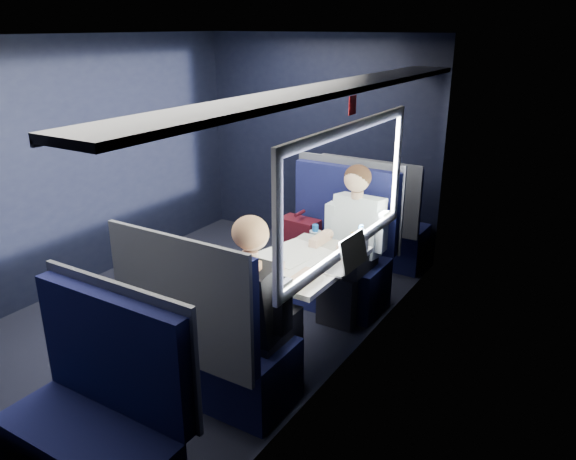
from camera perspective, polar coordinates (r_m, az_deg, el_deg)
The scene contains 13 objects.
ground at distance 5.01m, azimuth -8.89°, elevation -8.41°, with size 2.80×4.20×0.01m, color black.
room_shell at distance 4.49m, azimuth -9.68°, elevation 8.37°, with size 3.00×4.40×2.40m.
table at distance 4.17m, azimuth 1.55°, elevation -4.03°, with size 0.62×1.00×0.74m.
seat_bay_near at distance 5.06m, azimuth 4.52°, elevation -2.54°, with size 1.07×0.62×1.26m.
seat_bay_far at distance 3.75m, azimuth -7.84°, elevation -11.55°, with size 1.04×0.62×1.26m.
seat_row_front at distance 5.84m, azimuth 8.85°, elevation 0.29°, with size 1.04×0.51×1.16m.
seat_row_back at distance 3.23m, azimuth -18.73°, elevation -18.51°, with size 1.04×0.51×1.16m.
man at distance 4.70m, azimuth 6.56°, elevation -0.59°, with size 0.53×0.56×1.32m.
woman at distance 3.58m, azimuth -3.24°, elevation -7.27°, with size 0.53×0.56×1.32m.
papers at distance 4.15m, azimuth -0.23°, elevation -2.97°, with size 0.50×0.72×0.01m, color white.
laptop at distance 4.00m, azimuth 5.78°, elevation -2.93°, with size 0.27×0.36×0.26m.
bottle_small at distance 4.27m, azimuth 7.38°, elevation -1.08°, with size 0.06×0.06×0.22m.
cup at distance 4.35m, azimuth 7.73°, elevation -1.44°, with size 0.07×0.07×0.09m, color white.
Camera 1 is at (2.93, -3.30, 2.38)m, focal length 35.00 mm.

